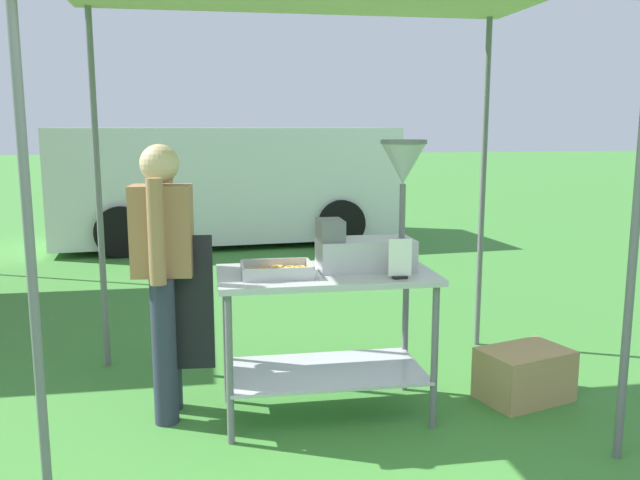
{
  "coord_description": "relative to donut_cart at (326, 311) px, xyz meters",
  "views": [
    {
      "loc": [
        -0.4,
        -2.64,
        1.7
      ],
      "look_at": [
        0.26,
        1.25,
        1.03
      ],
      "focal_mm": 37.17,
      "sensor_mm": 36.0,
      "label": 1
    }
  ],
  "objects": [
    {
      "name": "ground_plane",
      "position": [
        -0.26,
        4.95,
        -0.64
      ],
      "size": [
        70.0,
        70.0,
        0.0
      ],
      "primitive_type": "plane",
      "color": "#3D7F33"
    },
    {
      "name": "donut_cart",
      "position": [
        0.0,
        0.0,
        0.0
      ],
      "size": [
        1.25,
        0.66,
        0.87
      ],
      "color": "#B7B7BC",
      "rests_on": "ground"
    },
    {
      "name": "donut_tray",
      "position": [
        -0.29,
        -0.05,
        0.25
      ],
      "size": [
        0.4,
        0.29,
        0.07
      ],
      "color": "#B7B7BC",
      "rests_on": "donut_cart"
    },
    {
      "name": "donut_fryer",
      "position": [
        0.31,
        0.04,
        0.52
      ],
      "size": [
        0.63,
        0.28,
        0.76
      ],
      "color": "#B7B7BC",
      "rests_on": "donut_cart"
    },
    {
      "name": "menu_sign",
      "position": [
        0.37,
        -0.24,
        0.33
      ],
      "size": [
        0.13,
        0.05,
        0.22
      ],
      "color": "black",
      "rests_on": "donut_cart"
    },
    {
      "name": "vendor",
      "position": [
        -0.92,
        0.14,
        0.26
      ],
      "size": [
        0.46,
        0.54,
        1.61
      ],
      "color": "#2D3347",
      "rests_on": "ground"
    },
    {
      "name": "supply_crate",
      "position": [
        1.28,
        0.01,
        -0.48
      ],
      "size": [
        0.63,
        0.51,
        0.33
      ],
      "color": "tan",
      "rests_on": "ground"
    },
    {
      "name": "van_white",
      "position": [
        -0.37,
        6.32,
        0.23
      ],
      "size": [
        5.03,
        2.41,
        1.69
      ],
      "color": "white",
      "rests_on": "ground"
    }
  ]
}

